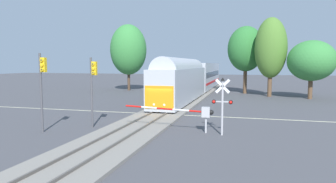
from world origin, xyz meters
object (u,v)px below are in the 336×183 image
(crossing_signal_mast, at_px, (222,100))
(traffic_signal_median, at_px, (93,81))
(pine_left_background, at_px, (128,50))
(traffic_signal_near_left, at_px, (42,80))
(crossing_gate_near, at_px, (194,112))
(elm_centre_background, at_px, (246,49))
(oak_far_right, at_px, (271,48))
(maple_right_background, at_px, (311,61))
(commuter_train, at_px, (195,77))

(crossing_signal_mast, distance_m, traffic_signal_median, 9.54)
(crossing_signal_mast, relative_size, pine_left_background, 0.33)
(traffic_signal_near_left, bearing_deg, crossing_gate_near, 15.50)
(traffic_signal_median, distance_m, elm_centre_background, 31.63)
(crossing_gate_near, xyz_separation_m, elm_centre_background, (3.10, 29.09, 5.74))
(traffic_signal_near_left, bearing_deg, oak_far_right, 59.22)
(traffic_signal_median, distance_m, maple_right_background, 30.99)
(oak_far_right, distance_m, pine_left_background, 24.25)
(commuter_train, relative_size, elm_centre_background, 3.84)
(pine_left_background, bearing_deg, oak_far_right, -9.88)
(oak_far_right, bearing_deg, maple_right_background, -17.13)
(crossing_gate_near, relative_size, pine_left_background, 0.55)
(traffic_signal_median, bearing_deg, crossing_signal_mast, 0.41)
(commuter_train, relative_size, maple_right_background, 5.20)
(traffic_signal_near_left, xyz_separation_m, oak_far_right, (16.73, 28.08, 3.37))
(crossing_signal_mast, relative_size, elm_centre_background, 0.36)
(maple_right_background, bearing_deg, commuter_train, 175.87)
(commuter_train, relative_size, oak_far_right, 3.62)
(traffic_signal_median, relative_size, oak_far_right, 0.46)
(traffic_signal_median, bearing_deg, oak_far_right, 61.18)
(traffic_signal_median, bearing_deg, commuter_train, 82.73)
(oak_far_right, bearing_deg, crossing_signal_mast, -100.36)
(commuter_train, distance_m, crossing_gate_near, 25.26)
(commuter_train, height_order, pine_left_background, pine_left_background)
(elm_centre_background, bearing_deg, commuter_train, -150.26)
(maple_right_background, bearing_deg, crossing_gate_near, -116.43)
(commuter_train, relative_size, pine_left_background, 3.50)
(commuter_train, distance_m, elm_centre_background, 9.58)
(traffic_signal_median, xyz_separation_m, pine_left_background, (-9.72, 29.92, 3.81))
(crossing_gate_near, relative_size, oak_far_right, 0.57)
(commuter_train, xyz_separation_m, oak_far_right, (10.94, 0.43, 4.25))
(pine_left_background, bearing_deg, elm_centre_background, -1.00)
(traffic_signal_median, bearing_deg, elm_centre_background, 70.20)
(oak_far_right, bearing_deg, traffic_signal_median, -118.82)
(crossing_gate_near, relative_size, maple_right_background, 0.81)
(traffic_signal_near_left, bearing_deg, pine_left_background, 102.52)
(commuter_train, height_order, oak_far_right, oak_far_right)
(maple_right_background, height_order, pine_left_background, pine_left_background)
(crossing_signal_mast, xyz_separation_m, elm_centre_background, (1.17, 29.50, 4.79))
(crossing_signal_mast, xyz_separation_m, pine_left_background, (-19.19, 29.85, 4.95))
(traffic_signal_median, height_order, maple_right_background, maple_right_background)
(crossing_gate_near, distance_m, elm_centre_background, 29.81)
(crossing_signal_mast, bearing_deg, elm_centre_background, 87.74)
(traffic_signal_median, xyz_separation_m, elm_centre_background, (10.64, 29.56, 3.65))
(pine_left_background, distance_m, elm_centre_background, 20.36)
(traffic_signal_median, distance_m, pine_left_background, 31.69)
(traffic_signal_median, xyz_separation_m, maple_right_background, (19.32, 24.17, 1.69))
(crossing_signal_mast, bearing_deg, maple_right_background, 67.77)
(crossing_gate_near, height_order, pine_left_background, pine_left_background)
(traffic_signal_near_left, bearing_deg, maple_right_background, 50.45)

